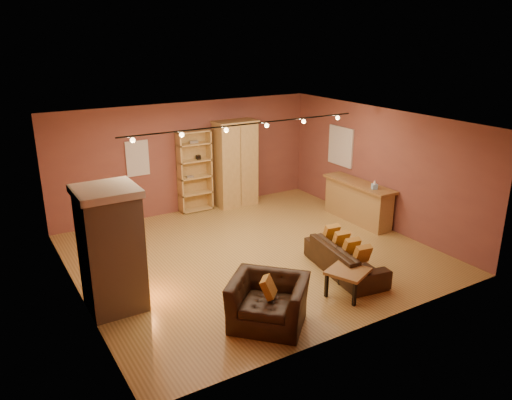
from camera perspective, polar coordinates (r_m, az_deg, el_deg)
floor at (r=10.55m, az=-0.41°, el=-6.20°), size 7.00×7.00×0.00m
ceiling at (r=9.71m, az=-0.45°, el=8.96°), size 7.00×7.00×0.00m
back_wall at (r=12.84m, az=-7.87°, el=4.83°), size 7.00×0.02×2.80m
left_wall at (r=8.89m, az=-20.26°, el=-2.54°), size 0.02×6.50×2.80m
right_wall at (r=12.13m, az=13.97°, el=3.62°), size 0.02×6.50×2.80m
fireplace at (r=8.55m, az=-16.18°, el=-5.40°), size 1.01×0.98×2.12m
back_window at (r=12.35m, az=-13.41°, el=4.65°), size 0.56×0.04×0.86m
bookcase at (r=12.87m, az=-7.12°, el=3.38°), size 0.86×0.34×2.11m
armoire at (r=13.17m, az=-2.36°, el=4.20°), size 1.12×0.64×2.28m
bar_counter at (r=12.42m, az=11.55°, el=-0.17°), size 0.56×2.06×0.99m
tissue_box at (r=11.83m, az=13.40°, el=1.64°), size 0.15×0.15×0.21m
right_window at (r=13.05m, az=9.66°, el=6.09°), size 0.05×0.90×1.00m
loveseat at (r=9.81m, az=10.17°, el=-6.00°), size 0.86×2.02×0.80m
armchair at (r=7.99m, az=1.42°, el=-10.74°), size 1.38×1.38×1.03m
coffee_table at (r=8.99m, az=10.44°, el=-8.28°), size 0.84×0.84×0.49m
track_rail at (r=9.90m, az=-1.05°, el=8.48°), size 5.20×0.09×0.13m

